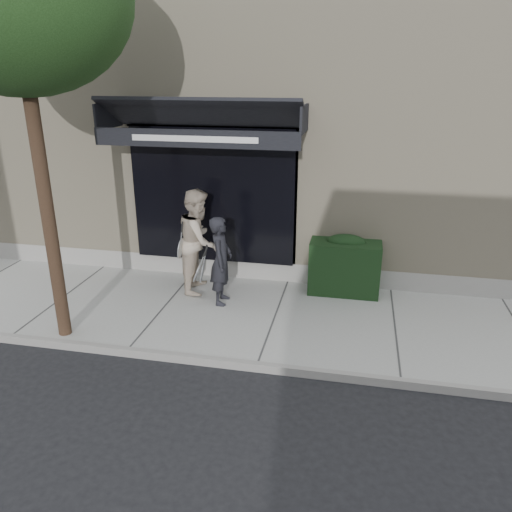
# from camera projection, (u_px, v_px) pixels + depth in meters

# --- Properties ---
(ground) EXTENTS (80.00, 80.00, 0.00)m
(ground) POSITION_uv_depth(u_px,v_px,m) (275.00, 321.00, 8.64)
(ground) COLOR black
(ground) RESTS_ON ground
(sidewalk) EXTENTS (20.00, 3.00, 0.12)m
(sidewalk) POSITION_uv_depth(u_px,v_px,m) (275.00, 318.00, 8.62)
(sidewalk) COLOR #989893
(sidewalk) RESTS_ON ground
(curb) EXTENTS (20.00, 0.10, 0.14)m
(curb) POSITION_uv_depth(u_px,v_px,m) (257.00, 366.00, 7.19)
(curb) COLOR gray
(curb) RESTS_ON ground
(building_facade) EXTENTS (14.30, 8.04, 5.64)m
(building_facade) POSITION_uv_depth(u_px,v_px,m) (310.00, 129.00, 12.24)
(building_facade) COLOR beige
(building_facade) RESTS_ON ground
(hedge) EXTENTS (1.30, 0.70, 1.14)m
(hedge) POSITION_uv_depth(u_px,v_px,m) (345.00, 265.00, 9.35)
(hedge) COLOR black
(hedge) RESTS_ON sidewalk
(pedestrian_front) EXTENTS (0.67, 0.75, 1.60)m
(pedestrian_front) POSITION_uv_depth(u_px,v_px,m) (221.00, 261.00, 8.82)
(pedestrian_front) COLOR black
(pedestrian_front) RESTS_ON sidewalk
(pedestrian_back) EXTENTS (0.84, 1.03, 1.96)m
(pedestrian_back) POSITION_uv_depth(u_px,v_px,m) (199.00, 241.00, 9.31)
(pedestrian_back) COLOR beige
(pedestrian_back) RESTS_ON sidewalk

